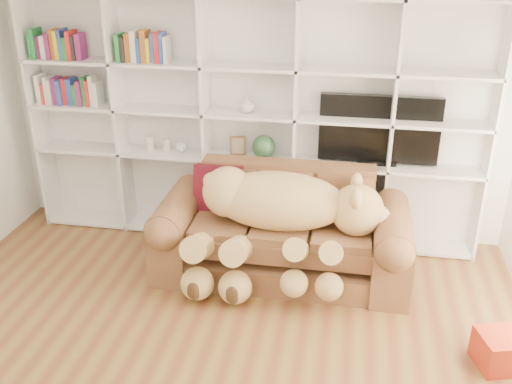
% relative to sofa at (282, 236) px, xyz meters
% --- Properties ---
extents(wall_back, '(5.00, 0.02, 2.70)m').
position_rel_sofa_xyz_m(wall_back, '(-0.41, 0.83, 0.99)').
color(wall_back, white).
rests_on(wall_back, floor).
extents(bookshelf, '(4.43, 0.35, 2.40)m').
position_rel_sofa_xyz_m(bookshelf, '(-0.65, 0.70, 0.95)').
color(bookshelf, white).
rests_on(bookshelf, floor).
extents(sofa, '(2.25, 0.97, 0.95)m').
position_rel_sofa_xyz_m(sofa, '(0.00, 0.00, 0.00)').
color(sofa, brown).
rests_on(sofa, floor).
extents(teddy_bear, '(1.73, 0.94, 1.00)m').
position_rel_sofa_xyz_m(teddy_bear, '(-0.02, -0.19, 0.31)').
color(teddy_bear, tan).
rests_on(teddy_bear, sofa).
extents(throw_pillow, '(0.46, 0.26, 0.47)m').
position_rel_sofa_xyz_m(throw_pillow, '(-0.62, 0.16, 0.35)').
color(throw_pillow, maroon).
rests_on(throw_pillow, sofa).
extents(gift_box, '(0.40, 0.39, 0.26)m').
position_rel_sofa_xyz_m(gift_box, '(1.73, -1.00, -0.23)').
color(gift_box, red).
rests_on(gift_box, floor).
extents(tv, '(1.12, 0.18, 0.66)m').
position_rel_sofa_xyz_m(tv, '(0.80, 0.69, 0.83)').
color(tv, black).
rests_on(tv, bookshelf).
extents(picture_frame, '(0.16, 0.05, 0.19)m').
position_rel_sofa_xyz_m(picture_frame, '(-0.54, 0.64, 0.61)').
color(picture_frame, brown).
rests_on(picture_frame, bookshelf).
extents(green_vase, '(0.23, 0.23, 0.23)m').
position_rel_sofa_xyz_m(green_vase, '(-0.28, 0.64, 0.62)').
color(green_vase, '#2E5A33').
rests_on(green_vase, bookshelf).
extents(figurine_tall, '(0.10, 0.10, 0.16)m').
position_rel_sofa_xyz_m(figurine_tall, '(-1.44, 0.64, 0.58)').
color(figurine_tall, beige).
rests_on(figurine_tall, bookshelf).
extents(figurine_short, '(0.09, 0.09, 0.13)m').
position_rel_sofa_xyz_m(figurine_short, '(-1.27, 0.64, 0.57)').
color(figurine_short, beige).
rests_on(figurine_short, bookshelf).
extents(snow_globe, '(0.11, 0.11, 0.11)m').
position_rel_sofa_xyz_m(snow_globe, '(-1.11, 0.64, 0.57)').
color(snow_globe, silver).
rests_on(snow_globe, bookshelf).
extents(shelf_vase, '(0.19, 0.19, 0.17)m').
position_rel_sofa_xyz_m(shelf_vase, '(-0.45, 0.64, 1.04)').
color(shelf_vase, beige).
rests_on(shelf_vase, bookshelf).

